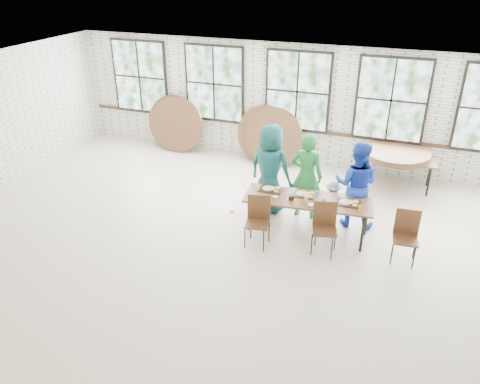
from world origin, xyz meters
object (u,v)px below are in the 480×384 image
object	(u,v)px
chair_near_left	(258,216)
dining_table	(308,201)
chair_near_right	(325,223)
storage_table	(395,158)

from	to	relation	value
chair_near_left	dining_table	bearing A→B (deg)	28.99
dining_table	chair_near_right	size ratio (longest dim) A/B	2.60
chair_near_right	storage_table	distance (m)	3.36
dining_table	chair_near_right	world-z (taller)	chair_near_right
dining_table	chair_near_left	world-z (taller)	chair_near_left
dining_table	chair_near_left	xyz separation A→B (m)	(-0.78, -0.65, -0.13)
chair_near_left	chair_near_right	bearing A→B (deg)	-2.08
chair_near_right	storage_table	xyz separation A→B (m)	(0.99, 3.21, 0.13)
chair_near_left	storage_table	world-z (taller)	chair_near_left
dining_table	chair_near_right	bearing A→B (deg)	-53.60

